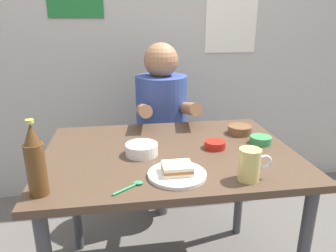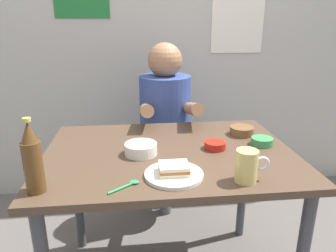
{
  "view_description": "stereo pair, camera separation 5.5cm",
  "coord_description": "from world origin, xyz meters",
  "px_view_note": "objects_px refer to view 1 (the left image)",
  "views": [
    {
      "loc": [
        -0.2,
        -1.28,
        1.29
      ],
      "look_at": [
        0.0,
        0.05,
        0.84
      ],
      "focal_mm": 33.73,
      "sensor_mm": 36.0,
      "label": 1
    },
    {
      "loc": [
        -0.15,
        -1.29,
        1.29
      ],
      "look_at": [
        0.0,
        0.05,
        0.84
      ],
      "focal_mm": 33.73,
      "sensor_mm": 36.0,
      "label": 2
    }
  ],
  "objects_px": {
    "dining_table": "(170,170)",
    "beer_bottle": "(35,162)",
    "sandwich": "(177,168)",
    "plate_orange": "(177,174)",
    "beer_mug": "(250,164)",
    "stool": "(162,168)",
    "sambal_bowl_red": "(215,144)",
    "person_seated": "(162,109)"
  },
  "relations": [
    {
      "from": "dining_table",
      "to": "sambal_bowl_red",
      "type": "relative_size",
      "value": 11.46
    },
    {
      "from": "dining_table",
      "to": "plate_orange",
      "type": "relative_size",
      "value": 5.0
    },
    {
      "from": "stool",
      "to": "sambal_bowl_red",
      "type": "relative_size",
      "value": 4.69
    },
    {
      "from": "dining_table",
      "to": "sandwich",
      "type": "relative_size",
      "value": 10.0
    },
    {
      "from": "plate_orange",
      "to": "sambal_bowl_red",
      "type": "xyz_separation_m",
      "value": [
        0.22,
        0.24,
        0.01
      ]
    },
    {
      "from": "beer_bottle",
      "to": "sambal_bowl_red",
      "type": "height_order",
      "value": "beer_bottle"
    },
    {
      "from": "person_seated",
      "to": "plate_orange",
      "type": "bearing_deg",
      "value": -93.77
    },
    {
      "from": "sambal_bowl_red",
      "to": "beer_mug",
      "type": "bearing_deg",
      "value": -83.4
    },
    {
      "from": "plate_orange",
      "to": "beer_mug",
      "type": "distance_m",
      "value": 0.27
    },
    {
      "from": "person_seated",
      "to": "sandwich",
      "type": "height_order",
      "value": "person_seated"
    },
    {
      "from": "person_seated",
      "to": "sandwich",
      "type": "bearing_deg",
      "value": -93.77
    },
    {
      "from": "dining_table",
      "to": "beer_bottle",
      "type": "relative_size",
      "value": 4.2
    },
    {
      "from": "beer_mug",
      "to": "beer_bottle",
      "type": "height_order",
      "value": "beer_bottle"
    },
    {
      "from": "dining_table",
      "to": "beer_bottle",
      "type": "xyz_separation_m",
      "value": [
        -0.49,
        -0.3,
        0.21
      ]
    },
    {
      "from": "sandwich",
      "to": "beer_bottle",
      "type": "xyz_separation_m",
      "value": [
        -0.48,
        -0.06,
        0.09
      ]
    },
    {
      "from": "stool",
      "to": "sambal_bowl_red",
      "type": "xyz_separation_m",
      "value": [
        0.16,
        -0.63,
        0.41
      ]
    },
    {
      "from": "sandwich",
      "to": "beer_mug",
      "type": "xyz_separation_m",
      "value": [
        0.26,
        -0.06,
        0.03
      ]
    },
    {
      "from": "stool",
      "to": "plate_orange",
      "type": "bearing_deg",
      "value": -93.72
    },
    {
      "from": "person_seated",
      "to": "beer_bottle",
      "type": "bearing_deg",
      "value": -120.21
    },
    {
      "from": "sandwich",
      "to": "beer_mug",
      "type": "distance_m",
      "value": 0.26
    },
    {
      "from": "dining_table",
      "to": "stool",
      "type": "bearing_deg",
      "value": 85.82
    },
    {
      "from": "plate_orange",
      "to": "stool",
      "type": "bearing_deg",
      "value": 86.28
    },
    {
      "from": "beer_mug",
      "to": "dining_table",
      "type": "bearing_deg",
      "value": 128.38
    },
    {
      "from": "plate_orange",
      "to": "beer_bottle",
      "type": "xyz_separation_m",
      "value": [
        -0.48,
        -0.06,
        0.11
      ]
    },
    {
      "from": "beer_bottle",
      "to": "sambal_bowl_red",
      "type": "bearing_deg",
      "value": 23.26
    },
    {
      "from": "beer_mug",
      "to": "beer_bottle",
      "type": "bearing_deg",
      "value": 179.29
    },
    {
      "from": "plate_orange",
      "to": "dining_table",
      "type": "bearing_deg",
      "value": 87.46
    },
    {
      "from": "dining_table",
      "to": "person_seated",
      "type": "relative_size",
      "value": 1.53
    },
    {
      "from": "plate_orange",
      "to": "sandwich",
      "type": "distance_m",
      "value": 0.02
    },
    {
      "from": "beer_mug",
      "to": "beer_bottle",
      "type": "xyz_separation_m",
      "value": [
        -0.73,
        0.01,
        0.06
      ]
    },
    {
      "from": "stool",
      "to": "sandwich",
      "type": "height_order",
      "value": "sandwich"
    },
    {
      "from": "dining_table",
      "to": "sandwich",
      "type": "height_order",
      "value": "sandwich"
    },
    {
      "from": "sandwich",
      "to": "sambal_bowl_red",
      "type": "relative_size",
      "value": 1.15
    },
    {
      "from": "beer_bottle",
      "to": "sandwich",
      "type": "bearing_deg",
      "value": 6.65
    },
    {
      "from": "sambal_bowl_red",
      "to": "sandwich",
      "type": "bearing_deg",
      "value": -131.96
    },
    {
      "from": "plate_orange",
      "to": "sandwich",
      "type": "bearing_deg",
      "value": 0.0
    },
    {
      "from": "sandwich",
      "to": "person_seated",
      "type": "bearing_deg",
      "value": 86.23
    },
    {
      "from": "beer_mug",
      "to": "sambal_bowl_red",
      "type": "relative_size",
      "value": 1.31
    },
    {
      "from": "dining_table",
      "to": "beer_mug",
      "type": "relative_size",
      "value": 8.73
    },
    {
      "from": "sandwich",
      "to": "beer_bottle",
      "type": "relative_size",
      "value": 0.42
    },
    {
      "from": "sambal_bowl_red",
      "to": "stool",
      "type": "bearing_deg",
      "value": 104.47
    },
    {
      "from": "beer_mug",
      "to": "beer_bottle",
      "type": "distance_m",
      "value": 0.74
    }
  ]
}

